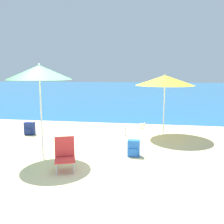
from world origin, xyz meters
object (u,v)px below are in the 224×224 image
at_px(backpack_blue, 134,148).
at_px(beach_chair_red, 65,153).
at_px(beach_umbrella_green, 39,73).
at_px(beach_umbrella_yellow, 165,80).
at_px(backpack_navy, 30,129).
at_px(water_bottle, 126,133).
at_px(seagull, 142,125).

bearing_deg(backpack_blue, beach_chair_red, -141.89).
relative_size(beach_umbrella_green, beach_umbrella_yellow, 1.13).
bearing_deg(backpack_navy, beach_umbrella_yellow, 7.33).
bearing_deg(beach_umbrella_green, beach_umbrella_yellow, 41.91).
bearing_deg(backpack_navy, beach_umbrella_green, -55.65).
distance_m(beach_umbrella_green, backpack_blue, 3.00).
distance_m(beach_umbrella_yellow, beach_chair_red, 4.32).
relative_size(beach_umbrella_yellow, water_bottle, 7.66).
bearing_deg(beach_chair_red, backpack_navy, 109.14).
bearing_deg(backpack_blue, beach_umbrella_green, -166.82).
xyz_separation_m(beach_umbrella_yellow, backpack_blue, (-0.83, -2.23, -1.66)).
relative_size(backpack_blue, water_bottle, 1.58).
height_order(beach_umbrella_yellow, beach_chair_red, beach_umbrella_yellow).
relative_size(beach_umbrella_green, beach_chair_red, 3.27).
height_order(beach_umbrella_green, water_bottle, beach_umbrella_green).
xyz_separation_m(water_bottle, seagull, (0.50, 1.25, 0.03)).
relative_size(beach_umbrella_green, backpack_navy, 5.44).
height_order(backpack_navy, water_bottle, backpack_navy).
relative_size(water_bottle, seagull, 1.01).
bearing_deg(backpack_blue, backpack_navy, 156.16).
xyz_separation_m(beach_umbrella_green, beach_umbrella_yellow, (3.07, 2.75, -0.26)).
bearing_deg(backpack_navy, water_bottle, 6.33).
height_order(backpack_navy, backpack_blue, backpack_navy).
xyz_separation_m(beach_umbrella_green, backpack_blue, (2.24, 0.52, -1.93)).
bearing_deg(beach_umbrella_yellow, water_bottle, -170.10).
height_order(backpack_blue, seagull, backpack_blue).
bearing_deg(seagull, backpack_blue, -91.32).
relative_size(beach_umbrella_yellow, seagull, 7.73).
bearing_deg(beach_umbrella_yellow, seagull, 126.28).
distance_m(backpack_navy, backpack_blue, 4.07).
xyz_separation_m(beach_umbrella_green, seagull, (2.31, 3.78, -2.00)).
xyz_separation_m(beach_chair_red, water_bottle, (1.01, 3.14, -0.27)).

